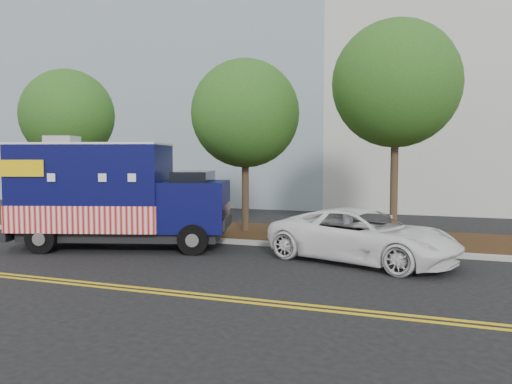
% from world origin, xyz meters
% --- Properties ---
extents(ground, '(120.00, 120.00, 0.00)m').
position_xyz_m(ground, '(0.00, 0.00, 0.00)').
color(ground, black).
rests_on(ground, ground).
extents(curb, '(120.00, 0.18, 0.15)m').
position_xyz_m(curb, '(0.00, 1.40, 0.07)').
color(curb, '#9E9E99').
rests_on(curb, ground).
extents(mulch_strip, '(120.00, 4.00, 0.15)m').
position_xyz_m(mulch_strip, '(0.00, 3.50, 0.07)').
color(mulch_strip, black).
rests_on(mulch_strip, ground).
extents(centerline_near, '(120.00, 0.10, 0.01)m').
position_xyz_m(centerline_near, '(0.00, -4.45, 0.01)').
color(centerline_near, gold).
rests_on(centerline_near, ground).
extents(centerline_far, '(120.00, 0.10, 0.01)m').
position_xyz_m(centerline_far, '(0.00, -4.70, 0.01)').
color(centerline_far, gold).
rests_on(centerline_far, ground).
extents(tree_a, '(3.75, 3.75, 6.43)m').
position_xyz_m(tree_a, '(-6.70, 3.05, 4.54)').
color(tree_a, '#38281C').
rests_on(tree_a, ground).
extents(tree_b, '(3.93, 3.93, 6.40)m').
position_xyz_m(tree_b, '(0.97, 3.36, 4.43)').
color(tree_b, '#38281C').
rests_on(tree_b, ground).
extents(tree_c, '(4.25, 4.25, 7.43)m').
position_xyz_m(tree_c, '(6.21, 3.76, 5.29)').
color(tree_c, '#38281C').
rests_on(tree_c, ground).
extents(sign_post, '(0.06, 0.06, 2.40)m').
position_xyz_m(sign_post, '(-4.04, 1.70, 1.20)').
color(sign_post, '#473828').
rests_on(sign_post, ground).
extents(food_truck, '(7.07, 4.24, 3.52)m').
position_xyz_m(food_truck, '(-2.06, -0.48, 1.59)').
color(food_truck, black).
rests_on(food_truck, ground).
extents(white_car, '(5.68, 3.94, 1.44)m').
position_xyz_m(white_car, '(5.70, -0.01, 0.72)').
color(white_car, white).
rests_on(white_car, ground).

